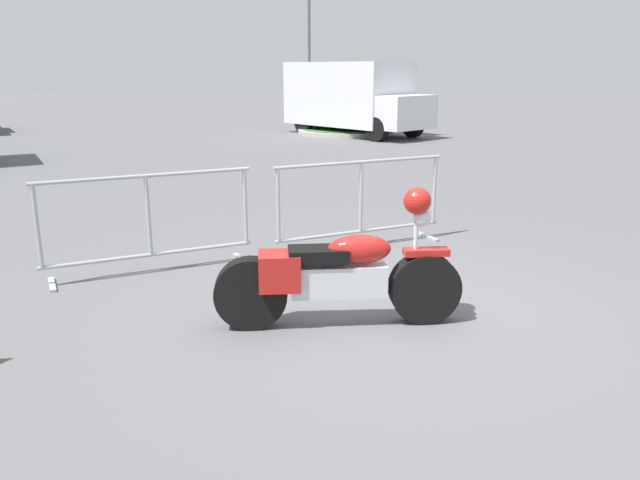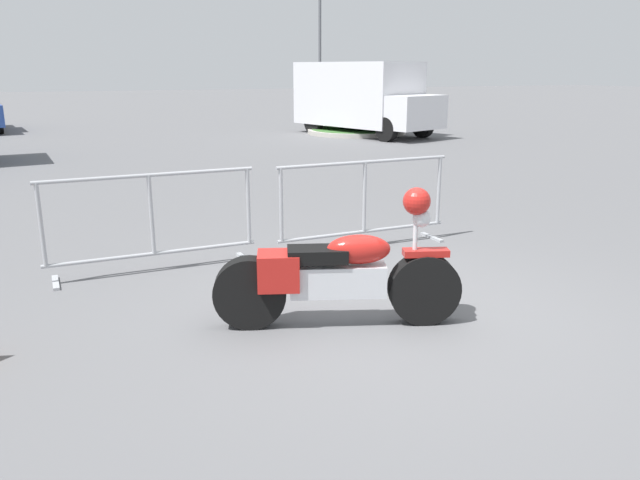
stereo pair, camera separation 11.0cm
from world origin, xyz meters
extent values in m
plane|color=#5B5B5E|center=(0.00, 0.00, 0.00)|extent=(120.00, 120.00, 0.00)
cylinder|color=black|center=(0.17, -0.27, 0.31)|extent=(0.63, 0.36, 0.61)
cylinder|color=black|center=(-1.24, 0.20, 0.31)|extent=(0.63, 0.36, 0.61)
cube|color=silver|center=(-0.54, -0.03, 0.40)|extent=(0.83, 0.47, 0.27)
ellipsoid|color=#B21E19|center=(-0.37, -0.09, 0.67)|extent=(0.59, 0.40, 0.25)
cube|color=black|center=(-0.70, 0.02, 0.63)|extent=(0.56, 0.41, 0.11)
cube|color=#B21E19|center=(-1.01, 0.12, 0.50)|extent=(0.42, 0.40, 0.31)
cube|color=#B21E19|center=(0.17, -0.27, 0.63)|extent=(0.41, 0.25, 0.06)
cylinder|color=silver|center=(0.08, -0.24, 0.76)|extent=(0.05, 0.05, 0.43)
sphere|color=silver|center=(0.12, -0.25, 0.93)|extent=(0.15, 0.15, 0.15)
sphere|color=#B21E19|center=(0.08, -0.24, 1.07)|extent=(0.23, 0.23, 0.23)
cylinder|color=#9EA0A5|center=(-1.79, 2.03, 1.05)|extent=(2.24, 0.14, 0.04)
cylinder|color=#9EA0A5|center=(-1.79, 2.03, 0.20)|extent=(2.24, 0.14, 0.04)
cylinder|color=#9EA0A5|center=(-2.86, 1.98, 0.62)|extent=(0.05, 0.05, 0.85)
cylinder|color=#9EA0A5|center=(-1.79, 2.03, 0.62)|extent=(0.05, 0.05, 0.85)
cylinder|color=#9EA0A5|center=(-0.72, 2.08, 0.62)|extent=(0.05, 0.05, 0.85)
cube|color=#9EA0A5|center=(-2.79, 1.99, 0.01)|extent=(0.08, 0.44, 0.03)
cube|color=#9EA0A5|center=(-0.78, 2.08, 0.01)|extent=(0.08, 0.44, 0.03)
cylinder|color=#9EA0A5|center=(0.71, 2.03, 1.05)|extent=(2.24, 0.14, 0.04)
cylinder|color=#9EA0A5|center=(0.71, 2.03, 0.20)|extent=(2.24, 0.14, 0.04)
cylinder|color=#9EA0A5|center=(-0.36, 1.98, 0.62)|extent=(0.05, 0.05, 0.85)
cylinder|color=#9EA0A5|center=(0.71, 2.03, 0.62)|extent=(0.05, 0.05, 0.85)
cylinder|color=#9EA0A5|center=(1.78, 2.08, 0.62)|extent=(0.05, 0.05, 0.85)
cube|color=#9EA0A5|center=(-0.29, 1.99, 0.01)|extent=(0.08, 0.44, 0.03)
cube|color=#9EA0A5|center=(1.71, 2.08, 0.01)|extent=(0.08, 0.44, 0.03)
cube|color=silver|center=(6.40, 14.29, 1.31)|extent=(3.27, 4.53, 2.00)
cube|color=silver|center=(7.25, 11.94, 0.84)|extent=(2.09, 1.49, 1.00)
cylinder|color=black|center=(7.90, 12.60, 0.36)|extent=(0.47, 0.76, 0.72)
cylinder|color=black|center=(6.32, 12.03, 0.36)|extent=(0.47, 0.76, 0.72)
cylinder|color=black|center=(6.78, 15.71, 0.36)|extent=(0.47, 0.76, 0.72)
cylinder|color=black|center=(5.20, 15.14, 0.36)|extent=(0.47, 0.76, 0.72)
cylinder|color=#ADA89E|center=(6.51, 14.53, 0.07)|extent=(3.27, 3.27, 0.14)
cylinder|color=#38662D|center=(6.51, 14.53, 0.15)|extent=(3.01, 3.01, 0.02)
sphere|color=#33702D|center=(6.86, 14.51, 0.53)|extent=(0.91, 0.91, 0.91)
sphere|color=#286023|center=(5.93, 14.97, 0.53)|extent=(0.91, 0.91, 0.91)
sphere|color=#286023|center=(7.17, 14.60, 0.44)|extent=(0.71, 0.71, 0.71)
sphere|color=#3D7A38|center=(7.10, 14.37, 0.62)|extent=(1.13, 1.13, 1.13)
cylinder|color=#595B60|center=(7.43, 20.10, 2.75)|extent=(0.12, 0.12, 5.50)
camera|label=1|loc=(-2.64, -4.54, 2.13)|focal=35.00mm
camera|label=2|loc=(-2.54, -4.58, 2.13)|focal=35.00mm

